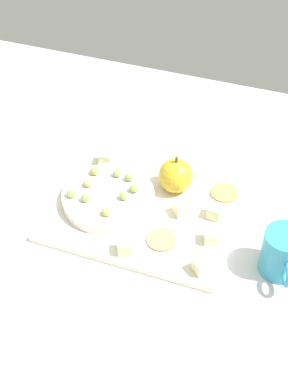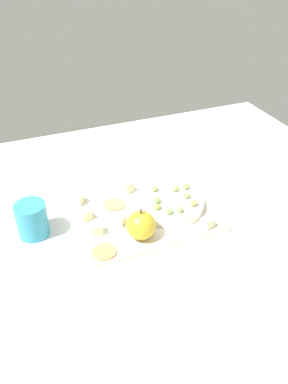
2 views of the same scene
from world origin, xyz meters
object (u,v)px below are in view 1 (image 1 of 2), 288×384
cheese_cube_0 (211,237)px  grape_7 (124,196)px  cheese_cube_5 (181,209)px  grape_6 (95,171)px  cheese_cube_1 (201,266)px  cracker_1 (224,193)px  cheese_cube_3 (125,247)px  grape_4 (117,173)px  grape_2 (88,183)px  serving_dish (109,198)px  cup (283,253)px  cracker_0 (162,240)px  grape_8 (86,198)px  apple_whole (176,176)px  grape_0 (134,188)px  platter (143,214)px  cheese_cube_2 (215,212)px  grape_5 (129,177)px  grape_1 (106,212)px  cheese_cube_4 (105,158)px  grape_3 (71,193)px

cheese_cube_0 → grape_7: 17.60cm
cheese_cube_5 → grape_6: size_ratio=1.35×
cheese_cube_1 → cracker_1: size_ratio=0.46×
cheese_cube_3 → grape_4: size_ratio=1.35×
grape_2 → serving_dish: bearing=170.6°
cup → serving_dish: bearing=-7.0°
cracker_0 → grape_2: bearing=-21.2°
cracker_0 → grape_8: grape_8 is taller
apple_whole → grape_6: size_ratio=3.67×
grape_0 → platter: bearing=137.0°
cheese_cube_2 → cracker_1: cheese_cube_2 is taller
grape_7 → grape_8: same height
grape_2 → grape_4: (-4.08, -4.49, -0.01)cm
grape_5 → cheese_cube_2: bearing=173.7°
grape_1 → grape_7: grape_7 is taller
apple_whole → grape_5: (8.22, 2.91, -0.40)cm
platter → apple_whole: bearing=-114.6°
cheese_cube_0 → cheese_cube_5: size_ratio=1.00×
grape_0 → grape_1: 7.75cm
cheese_cube_1 → cracker_0: 9.17cm
cheese_cube_2 → cup: 15.01cm
grape_2 → cheese_cube_5: bearing=-176.9°
grape_6 → grape_7: bearing=150.0°
cheese_cube_4 → grape_3: grape_3 is taller
cheese_cube_1 → grape_6: 28.79cm
cheese_cube_3 → grape_2: grape_2 is taller
apple_whole → grape_4: apple_whole is taller
grape_8 → grape_2: bearing=-71.6°
grape_8 → cup: bearing=178.4°
platter → grape_0: (2.64, -2.46, 3.49)cm
grape_1 → grape_7: bearing=-106.0°
cheese_cube_0 → cracker_1: (0.71, -12.73, -1.02)cm
serving_dish → cup: 32.94cm
cheese_cube_2 → grape_1: 19.49cm
grape_5 → platter: bearing=132.1°
cracker_1 → grape_1: (17.96, 14.70, 2.61)cm
cheese_cube_3 → cheese_cube_4: bearing=-59.1°
platter → grape_8: (10.01, 2.85, 3.54)cm
cheese_cube_4 → grape_7: grape_7 is taller
cracker_0 → cracker_1: same height
grape_0 → cheese_cube_5: bearing=176.5°
platter → cheese_cube_0: bearing=167.9°
grape_2 → platter: bearing=175.4°
serving_dish → grape_2: size_ratio=9.51×
cheese_cube_5 → apple_whole: bearing=-63.6°
platter → grape_4: bearing=-37.0°
apple_whole → grape_8: (13.66, 10.83, -0.43)cm
cheese_cube_4 → grape_3: bearing=85.6°
grape_7 → grape_6: bearing=-30.0°
cheese_cube_0 → cheese_cube_4: bearing=-27.7°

